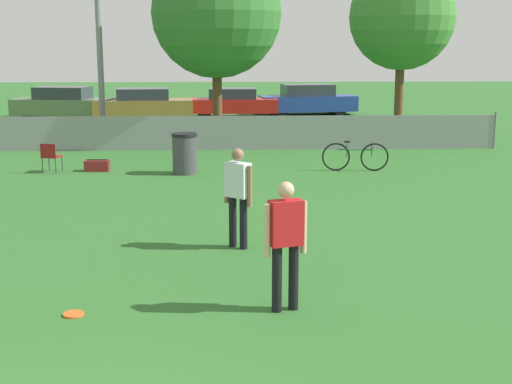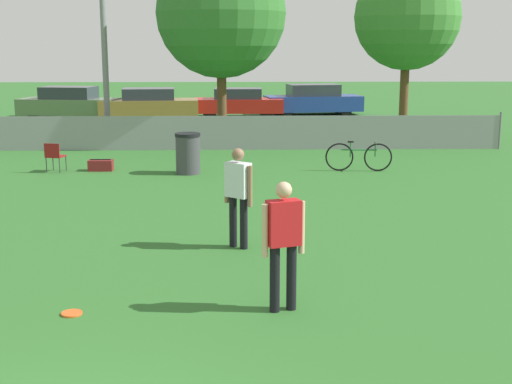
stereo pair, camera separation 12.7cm
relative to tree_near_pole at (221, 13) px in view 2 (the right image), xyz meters
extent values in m
cube|color=gray|center=(-1.16, -1.58, -3.84)|extent=(20.49, 0.03, 1.10)
cylinder|color=slate|center=(9.09, -1.58, -3.78)|extent=(0.07, 0.07, 1.21)
cylinder|color=gray|center=(-3.90, -0.10, -0.19)|extent=(0.20, 0.20, 8.39)
cylinder|color=brown|center=(0.00, 0.00, -3.01)|extent=(0.32, 0.32, 2.76)
sphere|color=#33702D|center=(0.00, 0.00, 0.01)|extent=(4.36, 4.36, 4.36)
cylinder|color=brown|center=(6.66, 1.72, -2.94)|extent=(0.32, 0.32, 2.89)
sphere|color=#3D7F33|center=(6.66, 1.72, -0.06)|extent=(3.82, 3.82, 3.82)
cylinder|color=black|center=(0.46, -12.83, -3.95)|extent=(0.13, 0.13, 0.87)
cylinder|color=black|center=(0.63, -12.98, -3.95)|extent=(0.13, 0.13, 0.87)
cube|color=silver|center=(0.55, -12.91, -3.22)|extent=(0.46, 0.44, 0.58)
sphere|color=#8C664C|center=(0.55, -12.91, -2.80)|extent=(0.21, 0.21, 0.21)
cylinder|color=#8C664C|center=(0.35, -12.75, -3.30)|extent=(0.08, 0.08, 0.68)
cylinder|color=#8C664C|center=(0.74, -13.06, -3.30)|extent=(0.08, 0.08, 0.68)
cylinder|color=black|center=(1.01, -15.85, -3.95)|extent=(0.13, 0.13, 0.87)
cylinder|color=black|center=(1.22, -15.78, -3.95)|extent=(0.13, 0.13, 0.87)
cube|color=red|center=(1.11, -15.82, -3.22)|extent=(0.47, 0.34, 0.58)
sphere|color=#D8AD8C|center=(1.11, -15.82, -2.80)|extent=(0.21, 0.21, 0.21)
cylinder|color=#D8AD8C|center=(0.88, -15.89, -3.30)|extent=(0.08, 0.08, 0.68)
cylinder|color=#D8AD8C|center=(1.35, -15.74, -3.30)|extent=(0.08, 0.08, 0.68)
cylinder|color=#E5591E|center=(-1.58, -15.89, -4.37)|extent=(0.27, 0.27, 0.03)
torus|color=#E5591E|center=(-1.58, -15.89, -4.37)|extent=(0.27, 0.27, 0.03)
cylinder|color=#333338|center=(-4.11, -5.36, -4.19)|extent=(0.02, 0.02, 0.40)
cylinder|color=#333338|center=(-4.48, -5.28, -4.19)|extent=(0.02, 0.02, 0.40)
cylinder|color=#333338|center=(-4.19, -5.73, -4.19)|extent=(0.02, 0.02, 0.40)
cylinder|color=#333338|center=(-4.56, -5.65, -4.19)|extent=(0.02, 0.02, 0.40)
cube|color=maroon|center=(-4.34, -5.51, -3.97)|extent=(0.51, 0.51, 0.03)
cube|color=maroon|center=(-4.38, -5.70, -3.78)|extent=(0.42, 0.12, 0.36)
torus|color=black|center=(3.28, -5.57, -4.01)|extent=(0.76, 0.10, 0.76)
torus|color=black|center=(4.31, -5.65, -4.01)|extent=(0.76, 0.10, 0.76)
cylinder|color=#267238|center=(3.80, -5.61, -3.81)|extent=(0.95, 0.11, 0.04)
cylinder|color=#267238|center=(3.57, -5.59, -3.81)|extent=(0.03, 0.03, 0.39)
cylinder|color=#267238|center=(4.23, -5.64, -3.81)|extent=(0.03, 0.03, 0.36)
cube|color=black|center=(3.57, -5.59, -3.59)|extent=(0.16, 0.07, 0.04)
cylinder|color=black|center=(4.23, -5.64, -3.63)|extent=(0.06, 0.44, 0.03)
cylinder|color=#3F3F44|center=(-0.78, -5.87, -3.89)|extent=(0.64, 0.64, 0.99)
cylinder|color=black|center=(-0.78, -5.87, -3.35)|extent=(0.67, 0.67, 0.08)
cube|color=maroon|center=(-3.18, -5.37, -4.24)|extent=(0.65, 0.36, 0.29)
cube|color=black|center=(-3.18, -5.37, -4.08)|extent=(0.55, 0.04, 0.02)
cylinder|color=black|center=(-5.73, 9.23, -4.09)|extent=(0.62, 0.28, 0.60)
cylinder|color=black|center=(-5.98, 7.72, -4.09)|extent=(0.62, 0.28, 0.60)
cylinder|color=black|center=(-8.49, 9.69, -4.09)|extent=(0.62, 0.28, 0.60)
cylinder|color=black|center=(-8.74, 8.18, -4.09)|extent=(0.62, 0.28, 0.60)
cube|color=#59724C|center=(-7.23, 8.70, -3.85)|extent=(4.74, 2.47, 0.73)
cube|color=#2D333D|center=(-7.23, 8.70, -3.21)|extent=(2.57, 1.90, 0.54)
cylinder|color=black|center=(-2.23, 9.40, -4.08)|extent=(0.62, 0.23, 0.60)
cylinder|color=black|center=(-2.09, 7.79, -4.08)|extent=(0.62, 0.23, 0.60)
cylinder|color=black|center=(-4.98, 9.16, -4.08)|extent=(0.62, 0.23, 0.60)
cylinder|color=black|center=(-4.85, 7.55, -4.08)|extent=(0.62, 0.23, 0.60)
cube|color=olive|center=(-3.54, 8.48, -3.86)|extent=(4.60, 2.21, 0.68)
cube|color=#2D333D|center=(-3.54, 8.48, -3.26)|extent=(2.45, 1.81, 0.51)
cylinder|color=black|center=(1.85, 9.72, -4.05)|extent=(0.67, 0.18, 0.67)
cylinder|color=black|center=(1.85, 8.28, -4.05)|extent=(0.67, 0.18, 0.67)
cylinder|color=black|center=(-0.74, 9.72, -4.05)|extent=(0.67, 0.18, 0.67)
cylinder|color=black|center=(-0.74, 8.29, -4.05)|extent=(0.67, 0.18, 0.67)
cube|color=red|center=(0.56, 9.00, -3.85)|extent=(4.19, 1.66, 0.64)
cube|color=#2D333D|center=(0.56, 9.00, -3.29)|extent=(2.18, 1.46, 0.48)
cylinder|color=black|center=(5.49, 10.97, -4.08)|extent=(0.64, 0.27, 0.62)
cylinder|color=black|center=(5.71, 9.50, -4.08)|extent=(0.64, 0.27, 0.62)
cylinder|color=black|center=(2.67, 10.55, -4.08)|extent=(0.64, 0.27, 0.62)
cylinder|color=black|center=(2.89, 9.07, -4.08)|extent=(0.64, 0.27, 0.62)
cube|color=navy|center=(4.19, 10.02, -3.84)|extent=(4.80, 2.37, 0.73)
cube|color=#2D333D|center=(4.19, 10.02, -3.20)|extent=(2.59, 1.84, 0.55)
camera|label=1|loc=(0.42, -24.48, -1.02)|focal=50.00mm
camera|label=2|loc=(0.55, -24.49, -1.02)|focal=50.00mm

